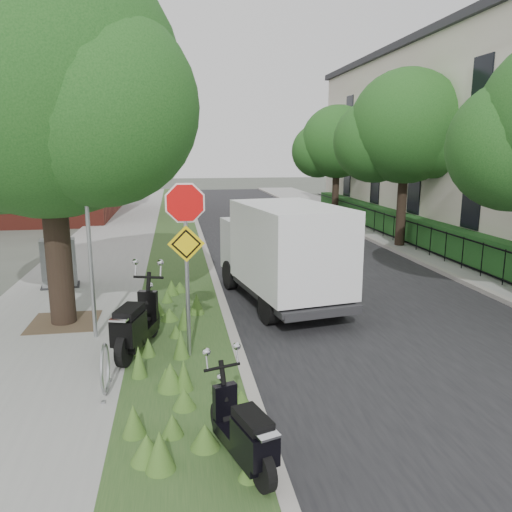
{
  "coord_description": "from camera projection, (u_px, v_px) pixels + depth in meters",
  "views": [
    {
      "loc": [
        -1.57,
        -7.9,
        3.75
      ],
      "look_at": [
        0.28,
        3.4,
        1.3
      ],
      "focal_mm": 35.0,
      "sensor_mm": 36.0,
      "label": 1
    }
  ],
  "objects": [
    {
      "name": "ground",
      "position": [
        272.0,
        370.0,
        8.66
      ],
      "size": [
        120.0,
        120.0,
        0.0
      ],
      "primitive_type": "plane",
      "color": "#4C5147",
      "rests_on": "ground"
    },
    {
      "name": "sidewalk_near",
      "position": [
        100.0,
        256.0,
        17.63
      ],
      "size": [
        3.5,
        60.0,
        0.12
      ],
      "primitive_type": "cube",
      "color": "gray",
      "rests_on": "ground"
    },
    {
      "name": "verge",
      "position": [
        178.0,
        254.0,
        18.06
      ],
      "size": [
        2.0,
        60.0,
        0.12
      ],
      "primitive_type": "cube",
      "color": "#2A4B20",
      "rests_on": "ground"
    },
    {
      "name": "kerb_near",
      "position": [
        206.0,
        253.0,
        18.22
      ],
      "size": [
        0.2,
        60.0,
        0.13
      ],
      "primitive_type": "cube",
      "color": "#9E9991",
      "rests_on": "ground"
    },
    {
      "name": "road",
      "position": [
        299.0,
        251.0,
        18.78
      ],
      "size": [
        7.0,
        60.0,
        0.01
      ],
      "primitive_type": "cube",
      "color": "black",
      "rests_on": "ground"
    },
    {
      "name": "kerb_far",
      "position": [
        387.0,
        247.0,
        19.32
      ],
      "size": [
        0.2,
        60.0,
        0.13
      ],
      "primitive_type": "cube",
      "color": "#9E9991",
      "rests_on": "ground"
    },
    {
      "name": "footpath_far",
      "position": [
        428.0,
        245.0,
        19.59
      ],
      "size": [
        3.2,
        60.0,
        0.12
      ],
      "primitive_type": "cube",
      "color": "gray",
      "rests_on": "ground"
    },
    {
      "name": "street_tree_main",
      "position": [
        41.0,
        95.0,
        9.77
      ],
      "size": [
        6.21,
        5.54,
        7.66
      ],
      "color": "black",
      "rests_on": "ground"
    },
    {
      "name": "bare_post",
      "position": [
        89.0,
        237.0,
        9.45
      ],
      "size": [
        0.08,
        0.08,
        4.0
      ],
      "color": "#A5A8AD",
      "rests_on": "ground"
    },
    {
      "name": "bike_hoop",
      "position": [
        105.0,
        369.0,
        7.55
      ],
      "size": [
        0.06,
        0.78,
        0.77
      ],
      "color": "#A5A8AD",
      "rests_on": "ground"
    },
    {
      "name": "sign_assembly",
      "position": [
        186.0,
        235.0,
        8.51
      ],
      "size": [
        0.94,
        0.08,
        3.22
      ],
      "color": "#A5A8AD",
      "rests_on": "ground"
    },
    {
      "name": "fence_far",
      "position": [
        405.0,
        231.0,
        19.3
      ],
      "size": [
        0.04,
        24.0,
        1.0
      ],
      "color": "black",
      "rests_on": "ground"
    },
    {
      "name": "hedge_far",
      "position": [
        422.0,
        230.0,
        19.42
      ],
      "size": [
        1.0,
        24.0,
        1.1
      ],
      "primitive_type": "cube",
      "color": "#1D4A1A",
      "rests_on": "footpath_far"
    },
    {
      "name": "brick_building",
      "position": [
        27.0,
        141.0,
        27.51
      ],
      "size": [
        9.4,
        10.4,
        8.3
      ],
      "color": "maroon",
      "rests_on": "ground"
    },
    {
      "name": "far_tree_b",
      "position": [
        404.0,
        133.0,
        18.54
      ],
      "size": [
        4.83,
        4.31,
        6.56
      ],
      "color": "black",
      "rests_on": "ground"
    },
    {
      "name": "far_tree_c",
      "position": [
        336.0,
        146.0,
        26.34
      ],
      "size": [
        4.37,
        3.89,
        5.93
      ],
      "color": "black",
      "rests_on": "ground"
    },
    {
      "name": "scooter_near",
      "position": [
        134.0,
        330.0,
        8.91
      ],
      "size": [
        0.79,
        1.95,
        0.95
      ],
      "color": "black",
      "rests_on": "ground"
    },
    {
      "name": "scooter_far",
      "position": [
        247.0,
        440.0,
        5.7
      ],
      "size": [
        0.66,
        1.57,
        0.77
      ],
      "color": "black",
      "rests_on": "ground"
    },
    {
      "name": "box_truck",
      "position": [
        282.0,
        249.0,
        12.09
      ],
      "size": [
        2.62,
        4.96,
        2.13
      ],
      "color": "#262628",
      "rests_on": "ground"
    },
    {
      "name": "utility_cabinet",
      "position": [
        59.0,
        264.0,
        13.4
      ],
      "size": [
        1.06,
        0.78,
        1.3
      ],
      "color": "#262628",
      "rests_on": "ground"
    }
  ]
}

